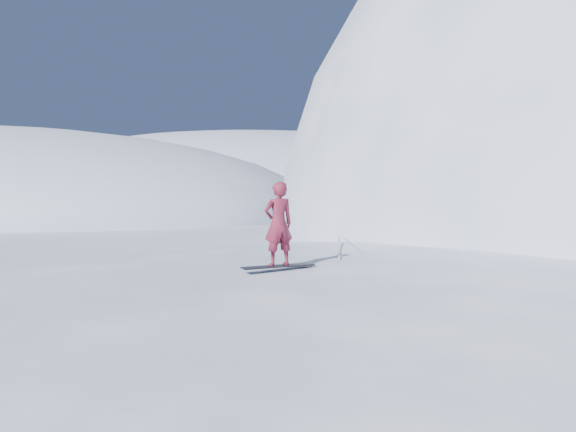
# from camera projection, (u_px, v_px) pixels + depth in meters

# --- Properties ---
(ground) EXTENTS (400.00, 400.00, 0.00)m
(ground) POSITION_uv_depth(u_px,v_px,m) (385.00, 390.00, 10.62)
(ground) COLOR white
(ground) RESTS_ON ground
(near_ridge) EXTENTS (36.00, 28.00, 4.80)m
(near_ridge) POSITION_uv_depth(u_px,v_px,m) (428.00, 349.00, 13.33)
(near_ridge) COLOR white
(near_ridge) RESTS_ON ground
(far_ridge_c) EXTENTS (140.00, 90.00, 36.00)m
(far_ridge_c) POSITION_uv_depth(u_px,v_px,m) (235.00, 206.00, 126.52)
(far_ridge_c) COLOR white
(far_ridge_c) RESTS_ON ground
(wind_bumps) EXTENTS (16.00, 14.40, 1.00)m
(wind_bumps) POSITION_uv_depth(u_px,v_px,m) (365.00, 355.00, 12.81)
(wind_bumps) COLOR white
(wind_bumps) RESTS_ON ground
(snowboard) EXTENTS (1.56, 1.31, 0.03)m
(snowboard) POSITION_uv_depth(u_px,v_px,m) (278.00, 266.00, 11.60)
(snowboard) COLOR black
(snowboard) RESTS_ON near_ridge
(snowboarder) EXTENTS (0.82, 0.78, 1.89)m
(snowboarder) POSITION_uv_depth(u_px,v_px,m) (278.00, 224.00, 11.55)
(snowboarder) COLOR maroon
(snowboarder) RESTS_ON snowboard
(board_tracks) EXTENTS (1.63, 5.97, 0.04)m
(board_tracks) POSITION_uv_depth(u_px,v_px,m) (347.00, 246.00, 15.75)
(board_tracks) COLOR silver
(board_tracks) RESTS_ON ground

